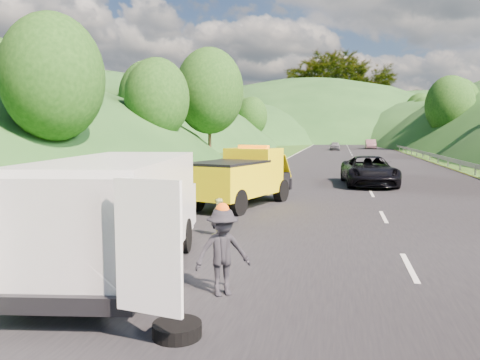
% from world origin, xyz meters
% --- Properties ---
extents(ground, '(320.00, 320.00, 0.00)m').
position_xyz_m(ground, '(0.00, 0.00, 0.00)').
color(ground, '#38661E').
rests_on(ground, ground).
extents(road_surface, '(14.00, 200.00, 0.02)m').
position_xyz_m(road_surface, '(3.00, 40.00, 0.01)').
color(road_surface, black).
rests_on(road_surface, ground).
extents(guardrail, '(0.06, 140.00, 1.52)m').
position_xyz_m(guardrail, '(10.30, 52.50, 0.00)').
color(guardrail, gray).
rests_on(guardrail, ground).
extents(tree_line_left, '(14.00, 140.00, 14.00)m').
position_xyz_m(tree_line_left, '(-19.00, 60.00, 0.00)').
color(tree_line_left, '#2D581A').
rests_on(tree_line_left, ground).
extents(hills_backdrop, '(201.00, 288.60, 44.00)m').
position_xyz_m(hills_backdrop, '(6.50, 134.70, 0.00)').
color(hills_backdrop, '#2D5B23').
rests_on(hills_backdrop, ground).
extents(tow_truck, '(3.46, 5.79, 2.35)m').
position_xyz_m(tow_truck, '(-2.20, 5.36, 1.15)').
color(tow_truck, black).
rests_on(tow_truck, ground).
extents(white_van, '(3.92, 7.07, 2.39)m').
position_xyz_m(white_van, '(-2.79, -3.64, 1.35)').
color(white_van, black).
rests_on(white_van, ground).
extents(woman, '(0.58, 0.70, 1.66)m').
position_xyz_m(woman, '(-3.17, 0.73, 0.00)').
color(woman, white).
rests_on(woman, ground).
extents(child, '(0.65, 0.60, 1.06)m').
position_xyz_m(child, '(-1.70, -0.01, 0.00)').
color(child, tan).
rests_on(child, ground).
extents(worker, '(1.16, 1.02, 1.56)m').
position_xyz_m(worker, '(-0.49, -4.45, 0.00)').
color(worker, black).
rests_on(worker, ground).
extents(suitcase, '(0.36, 0.25, 0.52)m').
position_xyz_m(suitcase, '(-4.52, 0.65, 0.26)').
color(suitcase, '#4F4C3B').
rests_on(suitcase, ground).
extents(spare_tire, '(0.70, 0.70, 0.20)m').
position_xyz_m(spare_tire, '(-0.71, -6.24, 0.00)').
color(spare_tire, black).
rests_on(spare_tire, ground).
extents(passing_suv, '(3.04, 5.80, 1.56)m').
position_xyz_m(passing_suv, '(3.06, 13.52, 0.00)').
color(passing_suv, black).
rests_on(passing_suv, ground).
extents(dist_car_a, '(1.52, 3.78, 1.29)m').
position_xyz_m(dist_car_a, '(0.86, 60.03, 0.00)').
color(dist_car_a, '#535458').
rests_on(dist_car_a, ground).
extents(dist_car_b, '(1.61, 4.61, 1.52)m').
position_xyz_m(dist_car_b, '(6.49, 67.35, 0.00)').
color(dist_car_b, '#764F59').
rests_on(dist_car_b, ground).
extents(dist_car_c, '(2.05, 5.05, 1.47)m').
position_xyz_m(dist_car_c, '(2.79, 95.70, 0.00)').
color(dist_car_c, '#9D4E54').
rests_on(dist_car_c, ground).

